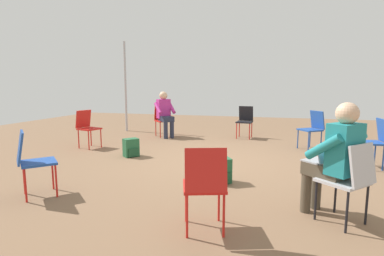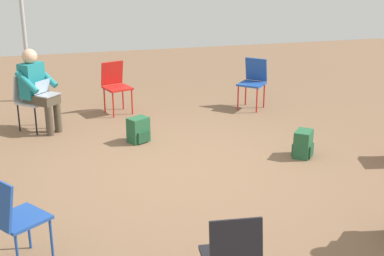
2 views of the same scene
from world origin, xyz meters
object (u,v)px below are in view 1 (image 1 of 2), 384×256
(chair_south, at_px, (245,119))
(chair_southeast, at_px, (163,118))
(chair_east, at_px, (87,126))
(chair_southwest, at_px, (313,127))
(chair_northeast, at_px, (32,159))
(person_with_laptop, at_px, (335,155))
(chair_northwest, at_px, (350,178))
(backpack_near_laptop_user, at_px, (131,149))
(chair_north, at_px, (205,183))
(person_in_magenta, at_px, (165,112))
(chair_west, at_px, (374,139))
(backpack_by_empty_chair, at_px, (221,172))

(chair_south, relative_size, chair_southeast, 1.00)
(chair_southeast, xyz_separation_m, chair_east, (1.08, 1.92, 0.00))
(chair_southwest, distance_m, chair_southeast, 3.88)
(chair_northeast, height_order, person_with_laptop, person_with_laptop)
(chair_northeast, height_order, chair_southeast, same)
(chair_northwest, distance_m, backpack_near_laptop_user, 4.07)
(chair_south, bearing_deg, chair_east, 39.87)
(chair_northwest, height_order, backpack_near_laptop_user, chair_northwest)
(chair_north, xyz_separation_m, person_in_magenta, (2.27, -4.97, 0.20))
(chair_west, relative_size, backpack_near_laptop_user, 2.36)
(chair_south, bearing_deg, chair_northwest, 112.62)
(chair_north, bearing_deg, chair_east, 119.53)
(chair_north, bearing_deg, backpack_near_laptop_user, 110.67)
(person_in_magenta, bearing_deg, chair_north, 71.63)
(chair_northeast, relative_size, chair_northwest, 1.00)
(chair_south, xyz_separation_m, chair_west, (-2.41, 2.43, 0.00))
(person_with_laptop, bearing_deg, backpack_near_laptop_user, 102.38)
(chair_northeast, relative_size, chair_east, 1.00)
(chair_south, xyz_separation_m, chair_east, (3.31, 2.26, 0.00))
(chair_west, height_order, backpack_by_empty_chair, chair_west)
(chair_north, height_order, chair_east, same)
(chair_south, relative_size, chair_east, 1.00)
(chair_southeast, height_order, backpack_by_empty_chair, chair_southeast)
(chair_northeast, distance_m, backpack_by_empty_chair, 2.51)
(person_in_magenta, bearing_deg, person_with_laptop, 86.15)
(person_with_laptop, distance_m, person_in_magenta, 5.55)
(chair_north, bearing_deg, chair_northwest, 3.86)
(person_with_laptop, height_order, person_in_magenta, same)
(chair_north, distance_m, chair_southwest, 4.58)
(chair_north, xyz_separation_m, chair_northeast, (2.30, -0.34, 0.00))
(chair_north, height_order, chair_west, same)
(person_with_laptop, xyz_separation_m, backpack_near_laptop_user, (3.35, -1.99, -0.53))
(chair_south, height_order, chair_northwest, same)
(chair_northeast, xyz_separation_m, chair_east, (1.16, -2.83, 0.00))
(chair_northwest, bearing_deg, chair_southeast, 82.50)
(chair_northeast, distance_m, chair_east, 3.06)
(chair_north, relative_size, chair_southeast, 1.00)
(person_with_laptop, bearing_deg, chair_northeast, 138.26)
(chair_east, relative_size, backpack_near_laptop_user, 2.36)
(chair_west, distance_m, chair_east, 5.72)
(chair_east, relative_size, person_with_laptop, 0.69)
(chair_west, xyz_separation_m, chair_northwest, (0.91, 2.46, 0.00))
(chair_west, xyz_separation_m, person_in_magenta, (4.52, -1.96, 0.20))
(chair_northeast, height_order, chair_northwest, same)
(backpack_near_laptop_user, bearing_deg, chair_west, -175.33)
(chair_east, relative_size, person_in_magenta, 0.69)
(backpack_near_laptop_user, bearing_deg, person_with_laptop, 149.26)
(chair_southeast, distance_m, chair_northwest, 5.88)
(chair_northeast, relative_size, backpack_by_empty_chair, 2.36)
(chair_north, bearing_deg, chair_southeast, 97.09)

